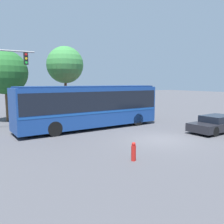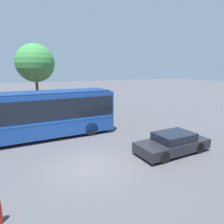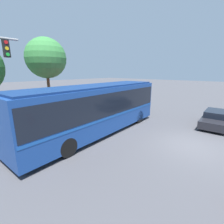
# 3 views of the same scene
# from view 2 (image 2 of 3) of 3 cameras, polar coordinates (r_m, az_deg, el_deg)

# --- Properties ---
(ground_plane) EXTENTS (140.00, 140.00, 0.00)m
(ground_plane) POSITION_cam_2_polar(r_m,az_deg,el_deg) (10.43, -6.82, -15.25)
(ground_plane) COLOR #444449
(city_bus) EXTENTS (11.34, 3.16, 3.26)m
(city_bus) POSITION_cam_2_polar(r_m,az_deg,el_deg) (14.66, -21.65, -0.24)
(city_bus) COLOR navy
(city_bus) RESTS_ON ground
(sedan_foreground) EXTENTS (4.49, 2.08, 1.19)m
(sedan_foreground) POSITION_cam_2_polar(r_m,az_deg,el_deg) (12.25, 16.85, -8.48)
(sedan_foreground) COLOR black
(sedan_foreground) RESTS_ON ground
(flowering_hedge) EXTENTS (7.95, 1.30, 1.60)m
(flowering_hedge) POSITION_cam_2_polar(r_m,az_deg,el_deg) (20.36, -17.08, 0.31)
(flowering_hedge) COLOR #286028
(flowering_hedge) RESTS_ON ground
(street_tree_centre) EXTENTS (3.90, 3.90, 7.33)m
(street_tree_centre) POSITION_cam_2_polar(r_m,az_deg,el_deg) (22.61, -21.01, 12.83)
(street_tree_centre) COLOR brown
(street_tree_centre) RESTS_ON ground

